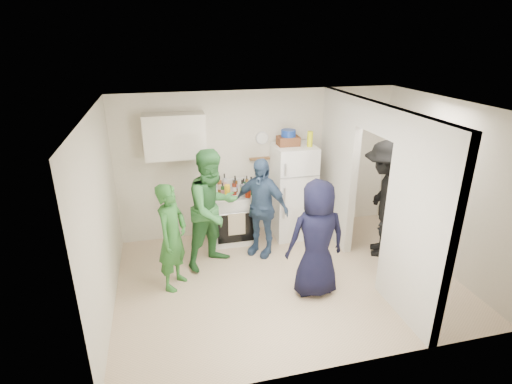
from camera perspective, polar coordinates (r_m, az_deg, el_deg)
floor at (r=5.98m, az=4.43°, el=-12.29°), size 4.80×4.80×0.00m
wall_back at (r=6.92m, az=0.41°, el=4.13°), size 4.80×0.00×4.80m
wall_front at (r=3.99m, az=12.57°, el=-10.40°), size 4.80×0.00×4.80m
wall_left at (r=5.20m, az=-21.23°, el=-3.54°), size 0.00×3.40×3.40m
wall_right at (r=6.52m, az=25.28°, el=0.86°), size 0.00×3.40×3.40m
ceiling at (r=5.04m, az=5.26°, el=12.04°), size 4.80×4.80×0.00m
partition_pier_back at (r=6.77m, az=11.58°, el=3.28°), size 0.12×1.20×2.50m
partition_pier_front at (r=5.02m, az=22.05°, el=-4.58°), size 0.12×1.20×2.50m
partition_header at (r=5.57m, az=17.15°, el=10.02°), size 0.12×1.00×0.40m
stove at (r=6.81m, az=-3.31°, el=-3.62°), size 0.72×0.60×0.86m
upper_cabinet at (r=6.40m, az=-11.54°, el=7.81°), size 0.95×0.34×0.70m
fridge at (r=6.88m, az=5.32°, el=0.06°), size 0.67×0.65×1.62m
wicker_basket at (r=6.62m, az=4.62°, el=7.29°), size 0.35×0.25×0.15m
blue_bowl at (r=6.59m, az=4.65°, el=8.39°), size 0.24×0.24×0.11m
yellow_cup_stack_top at (r=6.58m, az=7.71°, el=7.52°), size 0.09×0.09×0.25m
wall_clock at (r=6.79m, az=0.87°, el=7.73°), size 0.22×0.02×0.22m
spice_shelf at (r=6.84m, az=0.51°, el=4.80°), size 0.35×0.08×0.03m
nook_window at (r=6.54m, az=24.64°, el=4.74°), size 0.03×0.70×0.80m
nook_window_frame at (r=6.53m, az=24.53°, el=4.73°), size 0.04×0.76×0.86m
nook_valance at (r=6.43m, az=24.84°, el=7.70°), size 0.04×0.82×0.18m
yellow_cup_stack_stove at (r=6.38m, az=-4.11°, el=-0.04°), size 0.09×0.09×0.25m
red_cup at (r=6.48m, az=-1.16°, el=-0.25°), size 0.09×0.09×0.12m
person_green_left at (r=5.57m, az=-11.88°, el=-6.31°), size 0.61×0.67×1.53m
person_green_center at (r=5.95m, az=-6.15°, el=-2.45°), size 1.12×1.05×1.83m
person_denim at (r=6.26m, az=0.65°, el=-2.22°), size 0.96×0.92×1.60m
person_navy at (r=5.36m, az=8.65°, el=-6.64°), size 0.80×0.53×1.63m
person_nook at (r=6.53m, az=17.71°, el=-1.02°), size 1.14×1.38×1.86m
bottle_a at (r=6.65m, az=-6.00°, el=1.19°), size 0.07×0.07×0.33m
bottle_b at (r=6.48m, az=-4.79°, el=0.30°), size 0.06×0.06×0.24m
bottle_c at (r=6.73m, az=-4.51°, el=1.39°), size 0.06×0.06×0.31m
bottle_d at (r=6.56m, az=-3.11°, el=0.68°), size 0.07×0.07×0.26m
bottle_e at (r=6.79m, az=-3.00°, el=1.34°), size 0.08×0.08×0.24m
bottle_f at (r=6.65m, az=-1.77°, el=0.93°), size 0.07×0.07×0.25m
bottle_g at (r=6.78m, az=-1.32°, el=1.35°), size 0.06×0.06×0.24m
bottle_h at (r=6.44m, az=-5.86°, el=0.23°), size 0.08×0.08×0.27m
bottle_i at (r=6.68m, az=-2.97°, el=1.07°), size 0.08×0.08×0.26m
bottle_j at (r=6.56m, az=-0.68°, el=0.91°), size 0.08×0.08×0.31m
bottle_k at (r=6.61m, az=-5.22°, el=1.06°), size 0.07×0.07×0.32m
bottle_l at (r=6.49m, az=-1.99°, el=0.57°), size 0.08×0.08×0.28m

